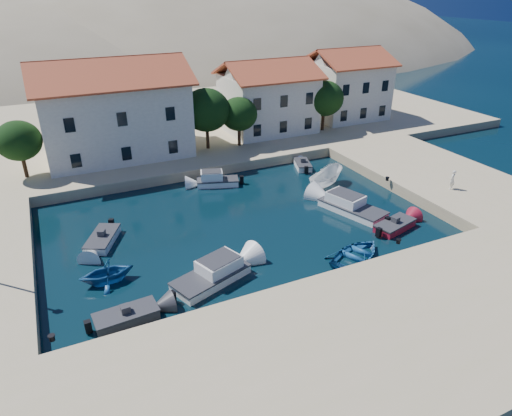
# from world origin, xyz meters

# --- Properties ---
(ground) EXTENTS (400.00, 400.00, 0.00)m
(ground) POSITION_xyz_m (0.00, 0.00, 0.00)
(ground) COLOR black
(ground) RESTS_ON ground
(quay_south) EXTENTS (52.00, 12.00, 1.00)m
(quay_south) POSITION_xyz_m (0.00, -6.00, 0.50)
(quay_south) COLOR tan
(quay_south) RESTS_ON ground
(quay_east) EXTENTS (11.00, 20.00, 1.00)m
(quay_east) POSITION_xyz_m (20.50, 10.00, 0.50)
(quay_east) COLOR tan
(quay_east) RESTS_ON ground
(quay_north) EXTENTS (80.00, 36.00, 1.00)m
(quay_north) POSITION_xyz_m (2.00, 38.00, 0.50)
(quay_north) COLOR tan
(quay_north) RESTS_ON ground
(hills) EXTENTS (254.00, 176.00, 99.00)m
(hills) POSITION_xyz_m (20.64, 123.62, -23.40)
(hills) COLOR gray
(hills) RESTS_ON ground
(building_left) EXTENTS (14.70, 9.45, 9.70)m
(building_left) POSITION_xyz_m (-6.00, 28.00, 5.94)
(building_left) COLOR beige
(building_left) RESTS_ON quay_north
(building_mid) EXTENTS (10.50, 8.40, 8.30)m
(building_mid) POSITION_xyz_m (12.00, 29.00, 5.22)
(building_mid) COLOR beige
(building_mid) RESTS_ON quay_north
(building_right) EXTENTS (9.45, 8.40, 8.80)m
(building_right) POSITION_xyz_m (24.00, 30.00, 5.47)
(building_right) COLOR beige
(building_right) RESTS_ON quay_north
(trees) EXTENTS (37.30, 5.30, 6.45)m
(trees) POSITION_xyz_m (4.51, 25.46, 4.84)
(trees) COLOR #382314
(trees) RESTS_ON quay_north
(bollards) EXTENTS (29.36, 9.56, 0.30)m
(bollards) POSITION_xyz_m (2.80, 3.87, 1.15)
(bollards) COLOR black
(bollards) RESTS_ON ground
(motorboat_grey_sw) EXTENTS (3.64, 1.80, 1.25)m
(motorboat_grey_sw) POSITION_xyz_m (-10.46, 1.95, 0.30)
(motorboat_grey_sw) COLOR #343439
(motorboat_grey_sw) RESTS_ON ground
(cabin_cruiser_south) EXTENTS (5.58, 3.81, 1.60)m
(cabin_cruiser_south) POSITION_xyz_m (-4.83, 3.44, 0.48)
(cabin_cruiser_south) COLOR white
(cabin_cruiser_south) RESTS_ON ground
(rowboat_south) EXTENTS (5.49, 4.72, 0.96)m
(rowboat_south) POSITION_xyz_m (5.22, 1.69, 0.00)
(rowboat_south) COLOR #1A5490
(rowboat_south) RESTS_ON ground
(motorboat_red_se) EXTENTS (3.81, 2.43, 1.25)m
(motorboat_red_se) POSITION_xyz_m (10.47, 3.89, 0.30)
(motorboat_red_se) COLOR maroon
(motorboat_red_se) RESTS_ON ground
(cabin_cruiser_east) EXTENTS (3.91, 6.10, 1.60)m
(cabin_cruiser_east) POSITION_xyz_m (9.24, 7.69, 0.48)
(cabin_cruiser_east) COLOR white
(cabin_cruiser_east) RESTS_ON ground
(boat_east) EXTENTS (5.08, 3.74, 1.85)m
(boat_east) POSITION_xyz_m (10.11, 13.15, 0.00)
(boat_east) COLOR white
(boat_east) RESTS_ON ground
(motorboat_white_ne) EXTENTS (2.31, 3.30, 1.25)m
(motorboat_white_ne) POSITION_xyz_m (10.70, 18.28, 0.30)
(motorboat_white_ne) COLOR white
(motorboat_white_ne) RESTS_ON ground
(rowboat_west) EXTENTS (3.45, 3.00, 1.77)m
(rowboat_west) POSITION_xyz_m (-10.82, 6.28, 0.00)
(rowboat_west) COLOR #1A5490
(rowboat_west) RESTS_ON ground
(motorboat_white_west) EXTENTS (3.16, 4.09, 1.25)m
(motorboat_white_west) POSITION_xyz_m (-10.35, 11.45, 0.29)
(motorboat_white_west) COLOR white
(motorboat_white_west) RESTS_ON ground
(cabin_cruiser_north) EXTENTS (4.21, 2.76, 1.60)m
(cabin_cruiser_north) POSITION_xyz_m (1.13, 17.80, 0.48)
(cabin_cruiser_north) COLOR white
(cabin_cruiser_north) RESTS_ON ground
(pedestrian) EXTENTS (0.75, 0.66, 1.72)m
(pedestrian) POSITION_xyz_m (18.48, 6.14, 1.86)
(pedestrian) COLOR silver
(pedestrian) RESTS_ON quay_east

